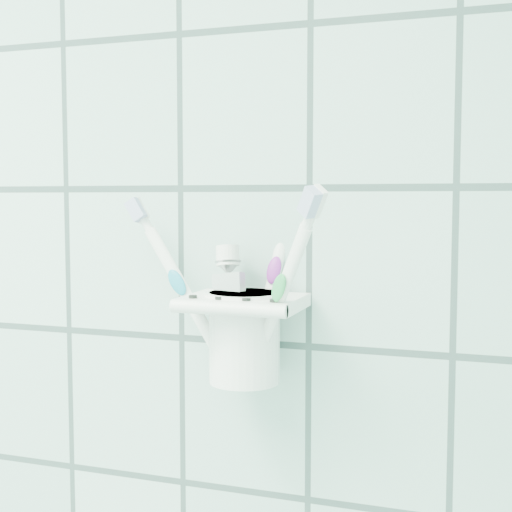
{
  "coord_description": "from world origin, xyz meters",
  "views": [
    {
      "loc": [
        0.89,
        0.5,
        1.4
      ],
      "look_at": [
        0.69,
        1.1,
        1.35
      ],
      "focal_mm": 50.0,
      "sensor_mm": 36.0,
      "label": 1
    }
  ],
  "objects_px": {
    "holder_bracket": "(244,304)",
    "cup": "(244,333)",
    "toothbrush_orange": "(252,263)",
    "toothbrush_blue": "(252,270)",
    "toothpaste_tube": "(231,300)",
    "toothbrush_pink": "(229,269)"
  },
  "relations": [
    {
      "from": "toothbrush_orange",
      "to": "toothpaste_tube",
      "type": "height_order",
      "value": "toothbrush_orange"
    },
    {
      "from": "toothpaste_tube",
      "to": "holder_bracket",
      "type": "bearing_deg",
      "value": 21.81
    },
    {
      "from": "cup",
      "to": "toothbrush_blue",
      "type": "height_order",
      "value": "toothbrush_blue"
    },
    {
      "from": "cup",
      "to": "toothbrush_pink",
      "type": "xyz_separation_m",
      "value": [
        -0.01,
        -0.01,
        0.06
      ]
    },
    {
      "from": "toothbrush_blue",
      "to": "toothpaste_tube",
      "type": "relative_size",
      "value": 1.51
    },
    {
      "from": "holder_bracket",
      "to": "cup",
      "type": "distance_m",
      "value": 0.03
    },
    {
      "from": "cup",
      "to": "toothpaste_tube",
      "type": "relative_size",
      "value": 0.67
    },
    {
      "from": "toothbrush_blue",
      "to": "toothpaste_tube",
      "type": "height_order",
      "value": "toothbrush_blue"
    },
    {
      "from": "holder_bracket",
      "to": "toothpaste_tube",
      "type": "distance_m",
      "value": 0.01
    },
    {
      "from": "holder_bracket",
      "to": "toothbrush_blue",
      "type": "relative_size",
      "value": 0.56
    },
    {
      "from": "holder_bracket",
      "to": "toothbrush_blue",
      "type": "xyz_separation_m",
      "value": [
        0.0,
        0.01,
        0.03
      ]
    },
    {
      "from": "holder_bracket",
      "to": "cup",
      "type": "relative_size",
      "value": 1.26
    },
    {
      "from": "toothbrush_blue",
      "to": "holder_bracket",
      "type": "bearing_deg",
      "value": -106.35
    },
    {
      "from": "holder_bracket",
      "to": "cup",
      "type": "xyz_separation_m",
      "value": [
        -0.0,
        0.0,
        -0.03
      ]
    },
    {
      "from": "toothbrush_blue",
      "to": "toothbrush_orange",
      "type": "relative_size",
      "value": 0.97
    },
    {
      "from": "toothbrush_orange",
      "to": "toothbrush_pink",
      "type": "bearing_deg",
      "value": -125.43
    },
    {
      "from": "cup",
      "to": "toothbrush_orange",
      "type": "distance_m",
      "value": 0.07
    },
    {
      "from": "toothbrush_pink",
      "to": "toothbrush_orange",
      "type": "xyz_separation_m",
      "value": [
        0.02,
        0.01,
        0.01
      ]
    },
    {
      "from": "toothbrush_orange",
      "to": "toothbrush_blue",
      "type": "bearing_deg",
      "value": 145.76
    },
    {
      "from": "toothpaste_tube",
      "to": "toothbrush_blue",
      "type": "bearing_deg",
      "value": 52.83
    },
    {
      "from": "toothbrush_pink",
      "to": "toothbrush_blue",
      "type": "xyz_separation_m",
      "value": [
        0.02,
        0.01,
        -0.0
      ]
    },
    {
      "from": "cup",
      "to": "toothbrush_blue",
      "type": "distance_m",
      "value": 0.06
    }
  ]
}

